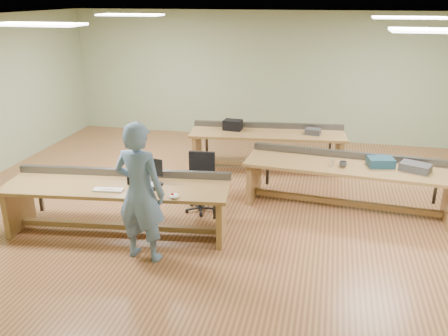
{
  "coord_description": "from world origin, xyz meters",
  "views": [
    {
      "loc": [
        1.31,
        -7.25,
        3.35
      ],
      "look_at": [
        -0.2,
        -0.6,
        0.83
      ],
      "focal_mm": 38.0,
      "sensor_mm": 36.0,
      "label": 1
    }
  ],
  "objects_px": {
    "camera_bag": "(136,177)",
    "parts_bin_teal": "(381,162)",
    "laptop_base": "(149,185)",
    "workbench_front": "(118,196)",
    "person": "(140,193)",
    "parts_bin_grey": "(415,167)",
    "mug": "(343,164)",
    "drinks_can": "(332,163)",
    "task_chair": "(201,190)",
    "workbench_mid": "(347,175)",
    "workbench_back": "(267,141)"
  },
  "relations": [
    {
      "from": "workbench_back",
      "to": "task_chair",
      "type": "xyz_separation_m",
      "value": [
        -0.78,
        -2.22,
        -0.21
      ]
    },
    {
      "from": "workbench_mid",
      "to": "task_chair",
      "type": "distance_m",
      "value": 2.4
    },
    {
      "from": "parts_bin_teal",
      "to": "parts_bin_grey",
      "type": "distance_m",
      "value": 0.52
    },
    {
      "from": "person",
      "to": "task_chair",
      "type": "relative_size",
      "value": 2.0
    },
    {
      "from": "person",
      "to": "drinks_can",
      "type": "relative_size",
      "value": 16.28
    },
    {
      "from": "parts_bin_grey",
      "to": "mug",
      "type": "relative_size",
      "value": 3.72
    },
    {
      "from": "drinks_can",
      "to": "laptop_base",
      "type": "bearing_deg",
      "value": -150.37
    },
    {
      "from": "person",
      "to": "camera_bag",
      "type": "relative_size",
      "value": 7.27
    },
    {
      "from": "task_chair",
      "to": "mug",
      "type": "relative_size",
      "value": 7.9
    },
    {
      "from": "person",
      "to": "task_chair",
      "type": "bearing_deg",
      "value": -93.78
    },
    {
      "from": "workbench_mid",
      "to": "mug",
      "type": "height_order",
      "value": "workbench_mid"
    },
    {
      "from": "workbench_back",
      "to": "person",
      "type": "height_order",
      "value": "person"
    },
    {
      "from": "camera_bag",
      "to": "parts_bin_teal",
      "type": "bearing_deg",
      "value": 1.58
    },
    {
      "from": "workbench_front",
      "to": "workbench_back",
      "type": "height_order",
      "value": "same"
    },
    {
      "from": "mug",
      "to": "drinks_can",
      "type": "relative_size",
      "value": 1.03
    },
    {
      "from": "workbench_front",
      "to": "drinks_can",
      "type": "height_order",
      "value": "drinks_can"
    },
    {
      "from": "mug",
      "to": "workbench_back",
      "type": "bearing_deg",
      "value": 129.79
    },
    {
      "from": "workbench_mid",
      "to": "workbench_front",
      "type": "bearing_deg",
      "value": -149.03
    },
    {
      "from": "camera_bag",
      "to": "task_chair",
      "type": "height_order",
      "value": "task_chair"
    },
    {
      "from": "task_chair",
      "to": "parts_bin_grey",
      "type": "xyz_separation_m",
      "value": [
        3.32,
        0.55,
        0.46
      ]
    },
    {
      "from": "workbench_back",
      "to": "task_chair",
      "type": "distance_m",
      "value": 2.36
    },
    {
      "from": "parts_bin_teal",
      "to": "drinks_can",
      "type": "distance_m",
      "value": 0.77
    },
    {
      "from": "workbench_front",
      "to": "workbench_back",
      "type": "xyz_separation_m",
      "value": [
        1.75,
        3.22,
        -0.0
      ]
    },
    {
      "from": "parts_bin_teal",
      "to": "mug",
      "type": "distance_m",
      "value": 0.61
    },
    {
      "from": "workbench_mid",
      "to": "parts_bin_teal",
      "type": "bearing_deg",
      "value": 9.98
    },
    {
      "from": "workbench_back",
      "to": "parts_bin_teal",
      "type": "xyz_separation_m",
      "value": [
        2.03,
        -1.56,
        0.26
      ]
    },
    {
      "from": "workbench_back",
      "to": "parts_bin_teal",
      "type": "bearing_deg",
      "value": -43.81
    },
    {
      "from": "laptop_base",
      "to": "workbench_mid",
      "type": "bearing_deg",
      "value": 40.35
    },
    {
      "from": "laptop_base",
      "to": "workbench_front",
      "type": "bearing_deg",
      "value": -163.55
    },
    {
      "from": "person",
      "to": "parts_bin_grey",
      "type": "bearing_deg",
      "value": -141.05
    },
    {
      "from": "camera_bag",
      "to": "parts_bin_teal",
      "type": "relative_size",
      "value": 0.65
    },
    {
      "from": "workbench_front",
      "to": "parts_bin_teal",
      "type": "xyz_separation_m",
      "value": [
        3.78,
        1.66,
        0.25
      ]
    },
    {
      "from": "workbench_back",
      "to": "parts_bin_teal",
      "type": "height_order",
      "value": "parts_bin_teal"
    },
    {
      "from": "mug",
      "to": "drinks_can",
      "type": "bearing_deg",
      "value": 174.58
    },
    {
      "from": "person",
      "to": "drinks_can",
      "type": "height_order",
      "value": "person"
    },
    {
      "from": "person",
      "to": "parts_bin_grey",
      "type": "relative_size",
      "value": 4.24
    },
    {
      "from": "workbench_front",
      "to": "parts_bin_teal",
      "type": "relative_size",
      "value": 8.41
    },
    {
      "from": "workbench_mid",
      "to": "laptop_base",
      "type": "height_order",
      "value": "workbench_mid"
    },
    {
      "from": "workbench_mid",
      "to": "drinks_can",
      "type": "bearing_deg",
      "value": -150.0
    },
    {
      "from": "parts_bin_grey",
      "to": "person",
      "type": "bearing_deg",
      "value": -149.33
    },
    {
      "from": "workbench_back",
      "to": "drinks_can",
      "type": "relative_size",
      "value": 26.98
    },
    {
      "from": "person",
      "to": "parts_bin_grey",
      "type": "xyz_separation_m",
      "value": [
        3.67,
        2.18,
        -0.13
      ]
    },
    {
      "from": "person",
      "to": "parts_bin_teal",
      "type": "bearing_deg",
      "value": -135.83
    },
    {
      "from": "parts_bin_teal",
      "to": "laptop_base",
      "type": "bearing_deg",
      "value": -153.92
    },
    {
      "from": "workbench_front",
      "to": "camera_bag",
      "type": "relative_size",
      "value": 12.88
    },
    {
      "from": "camera_bag",
      "to": "task_chair",
      "type": "distance_m",
      "value": 1.23
    },
    {
      "from": "workbench_front",
      "to": "laptop_base",
      "type": "height_order",
      "value": "workbench_front"
    },
    {
      "from": "person",
      "to": "drinks_can",
      "type": "bearing_deg",
      "value": -130.33
    },
    {
      "from": "workbench_front",
      "to": "drinks_can",
      "type": "distance_m",
      "value": 3.39
    },
    {
      "from": "parts_bin_grey",
      "to": "workbench_back",
      "type": "bearing_deg",
      "value": 146.78
    }
  ]
}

